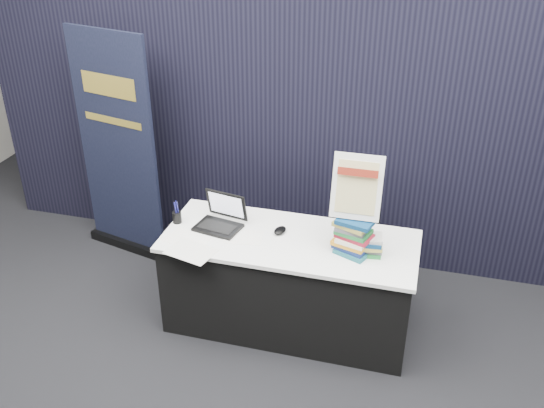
% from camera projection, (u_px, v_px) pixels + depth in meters
% --- Properties ---
extents(floor, '(8.00, 8.00, 0.00)m').
position_uv_depth(floor, '(269.00, 372.00, 4.17)').
color(floor, black).
rests_on(floor, ground).
extents(wall_back, '(8.00, 0.02, 3.50)m').
position_uv_depth(wall_back, '(365.00, 3.00, 6.71)').
color(wall_back, '#B2AFA8').
rests_on(wall_back, floor).
extents(drape_partition, '(6.00, 0.08, 2.40)m').
position_uv_depth(drape_partition, '(321.00, 127.00, 4.95)').
color(drape_partition, black).
rests_on(drape_partition, floor).
extents(display_table, '(1.80, 0.75, 0.75)m').
position_uv_depth(display_table, '(289.00, 282.00, 4.46)').
color(display_table, black).
rests_on(display_table, floor).
extents(laptop, '(0.36, 0.31, 0.24)m').
position_uv_depth(laptop, '(220.00, 219.00, 4.41)').
color(laptop, black).
rests_on(laptop, display_table).
extents(mouse, '(0.10, 0.14, 0.04)m').
position_uv_depth(mouse, '(280.00, 230.00, 4.35)').
color(mouse, black).
rests_on(mouse, display_table).
extents(brochure_left, '(0.37, 0.30, 0.00)m').
position_uv_depth(brochure_left, '(191.00, 251.00, 4.14)').
color(brochure_left, white).
rests_on(brochure_left, display_table).
extents(brochure_mid, '(0.34, 0.28, 0.00)m').
position_uv_depth(brochure_mid, '(186.00, 239.00, 4.27)').
color(brochure_mid, white).
rests_on(brochure_mid, display_table).
extents(brochure_right, '(0.30, 0.23, 0.00)m').
position_uv_depth(brochure_right, '(243.00, 237.00, 4.30)').
color(brochure_right, white).
rests_on(brochure_right, display_table).
extents(pen_cup, '(0.08, 0.08, 0.09)m').
position_uv_depth(pen_cup, '(177.00, 217.00, 4.46)').
color(pen_cup, black).
rests_on(pen_cup, display_table).
extents(book_stack_tall, '(0.26, 0.23, 0.27)m').
position_uv_depth(book_stack_tall, '(353.00, 236.00, 4.07)').
color(book_stack_tall, '#18545E').
rests_on(book_stack_tall, display_table).
extents(book_stack_short, '(0.21, 0.17, 0.13)m').
position_uv_depth(book_stack_short, '(368.00, 244.00, 4.09)').
color(book_stack_short, '#1E7333').
rests_on(book_stack_short, display_table).
extents(info_sign, '(0.33, 0.16, 0.45)m').
position_uv_depth(info_sign, '(357.00, 188.00, 3.92)').
color(info_sign, black).
rests_on(info_sign, book_stack_tall).
extents(pullup_banner, '(0.84, 0.30, 1.98)m').
position_uv_depth(pullup_banner, '(119.00, 160.00, 5.14)').
color(pullup_banner, black).
rests_on(pullup_banner, floor).
extents(stacking_chair, '(0.48, 0.50, 0.82)m').
position_uv_depth(stacking_chair, '(352.00, 247.00, 4.73)').
color(stacking_chair, black).
rests_on(stacking_chair, floor).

